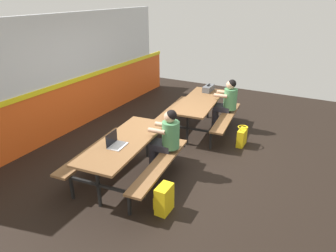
{
  "coord_description": "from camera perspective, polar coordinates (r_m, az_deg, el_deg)",
  "views": [
    {
      "loc": [
        -4.88,
        -2.45,
        2.99
      ],
      "look_at": [
        0.0,
        0.14,
        0.55
      ],
      "focal_mm": 32.51,
      "sensor_mm": 36.0,
      "label": 1
    }
  ],
  "objects": [
    {
      "name": "backpack_dark",
      "position": [
        4.57,
        -0.79,
        -13.56
      ],
      "size": [
        0.3,
        0.22,
        0.44
      ],
      "color": "yellow",
      "rests_on": "ground"
    },
    {
      "name": "ground_plane",
      "position": [
        6.23,
        1.11,
        -4.95
      ],
      "size": [
        10.0,
        10.0,
        0.02
      ],
      "primitive_type": "cube",
      "color": "black"
    },
    {
      "name": "picnic_table_left",
      "position": [
        5.16,
        -8.02,
        -4.32
      ],
      "size": [
        2.07,
        1.73,
        0.74
      ],
      "color": "brown",
      "rests_on": "ground"
    },
    {
      "name": "laptop_silver",
      "position": [
        4.92,
        -9.81,
        -3.19
      ],
      "size": [
        0.34,
        0.25,
        0.22
      ],
      "color": "silver",
      "rests_on": "picnic_table_left"
    },
    {
      "name": "tote_bag_bright",
      "position": [
        6.59,
        13.68,
        -2.02
      ],
      "size": [
        0.34,
        0.21,
        0.43
      ],
      "color": "yellow",
      "rests_on": "ground"
    },
    {
      "name": "toolbox_grey",
      "position": [
        7.61,
        7.59,
        7.0
      ],
      "size": [
        0.4,
        0.18,
        0.18
      ],
      "color": "#595B60",
      "rests_on": "picnic_table_right"
    },
    {
      "name": "accent_backdrop",
      "position": [
        7.27,
        -17.95,
        8.8
      ],
      "size": [
        8.0,
        0.14,
        2.6
      ],
      "color": "#E55119",
      "rests_on": "ground"
    },
    {
      "name": "student_further",
      "position": [
        7.14,
        10.96,
        4.73
      ],
      "size": [
        0.39,
        0.54,
        1.21
      ],
      "color": "#2D2D38",
      "rests_on": "ground"
    },
    {
      "name": "student_nearer",
      "position": [
        5.25,
        -0.27,
        -1.96
      ],
      "size": [
        0.39,
        0.54,
        1.21
      ],
      "color": "#2D2D38",
      "rests_on": "ground"
    },
    {
      "name": "picnic_table_right",
      "position": [
        7.01,
        5.89,
        3.57
      ],
      "size": [
        2.07,
        1.73,
        0.74
      ],
      "color": "brown",
      "rests_on": "ground"
    }
  ]
}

